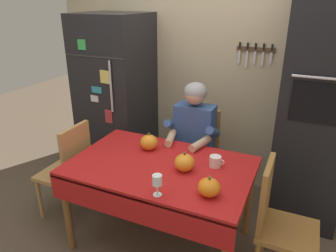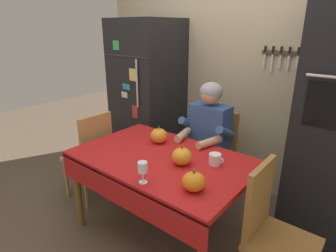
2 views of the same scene
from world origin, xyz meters
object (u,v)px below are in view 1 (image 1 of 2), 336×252
Objects in this scene: wall_oven at (317,110)px; pumpkin_medium at (149,142)px; chair_left_side at (70,168)px; refrigerator at (117,99)px; dining_table at (159,175)px; chair_behind_person at (198,151)px; pumpkin_small at (184,163)px; seated_person at (192,137)px; wine_glass at (157,181)px; chair_right_side at (278,219)px; pumpkin_large at (209,187)px; coffee_mug at (215,161)px.

pumpkin_medium is at bearing -150.61° from wall_oven.
pumpkin_medium is at bearing 18.01° from chair_left_side.
refrigerator reaches higher than dining_table.
chair_behind_person is at bearing 66.99° from pumpkin_medium.
chair_behind_person is 0.85m from pumpkin_small.
seated_person is at bearing 57.69° from pumpkin_medium.
chair_right_side is at bearing 27.29° from wine_glass.
refrigerator is 1.66m from wine_glass.
chair_behind_person is at bearing 101.58° from pumpkin_small.
seated_person reaches higher than chair_right_side.
wine_glass is 0.34m from pumpkin_large.
seated_person is 1.15m from chair_left_side.
pumpkin_large is 0.97× the size of pumpkin_medium.
refrigerator is 1.94× the size of chair_right_side.
pumpkin_medium is (-0.36, 0.57, -0.04)m from wine_glass.
chair_behind_person is 1.00× the size of chair_left_side.
pumpkin_small is (1.15, -0.87, -0.09)m from refrigerator.
dining_table is 0.43m from wine_glass.
refrigerator reaches higher than pumpkin_small.
chair_left_side is at bearing -172.25° from coffee_mug.
seated_person is 0.93m from pumpkin_large.
seated_person is 0.97m from wine_glass.
coffee_mug is at bearing 100.40° from pumpkin_large.
dining_table is at bearing -42.91° from refrigerator.
pumpkin_medium is at bearing 170.10° from chair_right_side.
refrigerator is 11.99× the size of wine_glass.
refrigerator is at bearing 137.09° from dining_table.
dining_table is 9.14× the size of pumpkin_medium.
pumpkin_medium is (0.70, 0.23, 0.29)m from chair_left_side.
pumpkin_small is (-0.85, -0.91, -0.24)m from wall_oven.
refrigerator is at bearing 93.16° from chair_left_side.
wine_glass is at bearing -83.04° from seated_person.
pumpkin_small is at bearing 3.99° from dining_table.
wall_oven is at bearing 46.98° from pumpkin_small.
pumpkin_large is at bearing -25.18° from dining_table.
pumpkin_large is at bearing -79.60° from coffee_mug.
seated_person is at bearing 117.24° from pumpkin_large.
seated_person is 0.46m from pumpkin_medium.
pumpkin_medium is at bearing 153.20° from pumpkin_small.
dining_table is 1.12× the size of seated_person.
pumpkin_large is at bearing -33.21° from pumpkin_medium.
pumpkin_small is at bearing 83.50° from wine_glass.
wall_oven reaches higher than pumpkin_large.
coffee_mug is (-0.65, -0.76, -0.27)m from wall_oven.
refrigerator is 2.08m from chair_right_side.
coffee_mug is at bearing -28.02° from refrigerator.
wine_glass is at bearing -57.84° from pumpkin_medium.
pumpkin_small is at bearing -141.64° from coffee_mug.
pumpkin_medium is (-0.60, 0.05, 0.02)m from coffee_mug.
refrigerator reaches higher than pumpkin_large.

